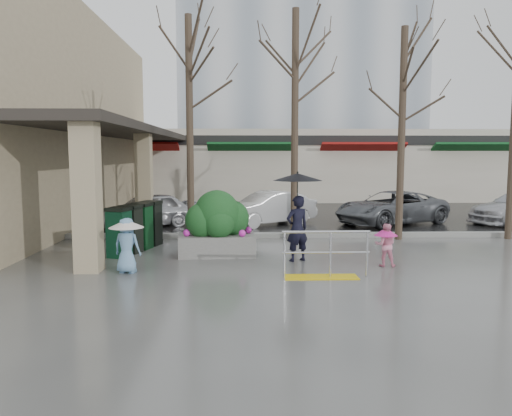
{
  "coord_description": "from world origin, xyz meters",
  "views": [
    {
      "loc": [
        -0.39,
        -11.76,
        2.67
      ],
      "look_at": [
        -0.06,
        0.84,
        1.3
      ],
      "focal_mm": 35.0,
      "sensor_mm": 36.0,
      "label": 1
    }
  ],
  "objects_px": {
    "tree_midwest": "(295,69)",
    "car_a": "(146,210)",
    "tree_west": "(189,73)",
    "planter": "(217,224)",
    "news_boxes": "(136,227)",
    "car_b": "(268,208)",
    "child_blue": "(127,240)",
    "child_pink": "(386,242)",
    "car_c": "(391,208)",
    "handrail": "(324,260)",
    "tree_mideast": "(403,82)",
    "woman": "(297,208)"
  },
  "relations": [
    {
      "from": "tree_mideast",
      "to": "news_boxes",
      "type": "relative_size",
      "value": 2.73
    },
    {
      "from": "news_boxes",
      "to": "woman",
      "type": "bearing_deg",
      "value": -2.31
    },
    {
      "from": "planter",
      "to": "car_a",
      "type": "height_order",
      "value": "planter"
    },
    {
      "from": "tree_mideast",
      "to": "car_b",
      "type": "bearing_deg",
      "value": 140.08
    },
    {
      "from": "tree_mideast",
      "to": "woman",
      "type": "bearing_deg",
      "value": -138.68
    },
    {
      "from": "tree_mideast",
      "to": "car_a",
      "type": "bearing_deg",
      "value": 161.1
    },
    {
      "from": "planter",
      "to": "woman",
      "type": "bearing_deg",
      "value": -20.44
    },
    {
      "from": "child_blue",
      "to": "tree_mideast",
      "type": "bearing_deg",
      "value": -136.08
    },
    {
      "from": "tree_west",
      "to": "handrail",
      "type": "bearing_deg",
      "value": -55.01
    },
    {
      "from": "car_a",
      "to": "tree_midwest",
      "type": "bearing_deg",
      "value": 35.19
    },
    {
      "from": "car_b",
      "to": "child_blue",
      "type": "bearing_deg",
      "value": -59.21
    },
    {
      "from": "tree_west",
      "to": "car_a",
      "type": "distance_m",
      "value": 5.65
    },
    {
      "from": "tree_midwest",
      "to": "planter",
      "type": "distance_m",
      "value": 5.49
    },
    {
      "from": "child_pink",
      "to": "child_blue",
      "type": "relative_size",
      "value": 0.82
    },
    {
      "from": "woman",
      "to": "child_blue",
      "type": "distance_m",
      "value": 4.16
    },
    {
      "from": "planter",
      "to": "news_boxes",
      "type": "distance_m",
      "value": 2.39
    },
    {
      "from": "car_b",
      "to": "car_c",
      "type": "relative_size",
      "value": 0.84
    },
    {
      "from": "handrail",
      "to": "tree_mideast",
      "type": "xyz_separation_m",
      "value": [
        3.14,
        4.8,
        4.48
      ]
    },
    {
      "from": "tree_mideast",
      "to": "tree_west",
      "type": "bearing_deg",
      "value": -180.0
    },
    {
      "from": "tree_west",
      "to": "child_pink",
      "type": "height_order",
      "value": "tree_west"
    },
    {
      "from": "woman",
      "to": "handrail",
      "type": "bearing_deg",
      "value": 79.48
    },
    {
      "from": "tree_west",
      "to": "child_blue",
      "type": "xyz_separation_m",
      "value": [
        -1.0,
        -4.26,
        -4.33
      ]
    },
    {
      "from": "woman",
      "to": "child_pink",
      "type": "distance_m",
      "value": 2.27
    },
    {
      "from": "woman",
      "to": "car_b",
      "type": "distance_m",
      "value": 6.47
    },
    {
      "from": "tree_midwest",
      "to": "tree_mideast",
      "type": "height_order",
      "value": "tree_midwest"
    },
    {
      "from": "tree_midwest",
      "to": "car_a",
      "type": "relative_size",
      "value": 1.89
    },
    {
      "from": "child_pink",
      "to": "woman",
      "type": "bearing_deg",
      "value": -5.97
    },
    {
      "from": "woman",
      "to": "tree_west",
      "type": "bearing_deg",
      "value": -70.39
    },
    {
      "from": "car_a",
      "to": "child_pink",
      "type": "bearing_deg",
      "value": 20.76
    },
    {
      "from": "car_c",
      "to": "car_a",
      "type": "bearing_deg",
      "value": -114.94
    },
    {
      "from": "tree_midwest",
      "to": "car_b",
      "type": "height_order",
      "value": "tree_midwest"
    },
    {
      "from": "handrail",
      "to": "car_b",
      "type": "height_order",
      "value": "car_b"
    },
    {
      "from": "tree_mideast",
      "to": "news_boxes",
      "type": "xyz_separation_m",
      "value": [
        -7.84,
        -1.65,
        -4.21
      ]
    },
    {
      "from": "handrail",
      "to": "tree_midwest",
      "type": "relative_size",
      "value": 0.27
    },
    {
      "from": "handrail",
      "to": "woman",
      "type": "bearing_deg",
      "value": 103.4
    },
    {
      "from": "tree_midwest",
      "to": "car_a",
      "type": "height_order",
      "value": "tree_midwest"
    },
    {
      "from": "handrail",
      "to": "tree_west",
      "type": "distance_m",
      "value": 7.52
    },
    {
      "from": "child_pink",
      "to": "car_c",
      "type": "distance_m",
      "value": 7.47
    },
    {
      "from": "tree_midwest",
      "to": "car_a",
      "type": "bearing_deg",
      "value": 150.66
    },
    {
      "from": "handrail",
      "to": "child_pink",
      "type": "distance_m",
      "value": 1.95
    },
    {
      "from": "child_pink",
      "to": "news_boxes",
      "type": "xyz_separation_m",
      "value": [
        -6.34,
        2.1,
        0.07
      ]
    },
    {
      "from": "tree_mideast",
      "to": "woman",
      "type": "relative_size",
      "value": 2.9
    },
    {
      "from": "child_pink",
      "to": "car_b",
      "type": "distance_m",
      "value": 7.47
    },
    {
      "from": "tree_midwest",
      "to": "planter",
      "type": "bearing_deg",
      "value": -133.83
    },
    {
      "from": "tree_mideast",
      "to": "planter",
      "type": "bearing_deg",
      "value": -157.02
    },
    {
      "from": "tree_midwest",
      "to": "car_a",
      "type": "xyz_separation_m",
      "value": [
        -5.14,
        2.89,
        -4.6
      ]
    },
    {
      "from": "handrail",
      "to": "tree_mideast",
      "type": "height_order",
      "value": "tree_mideast"
    },
    {
      "from": "car_a",
      "to": "tree_west",
      "type": "bearing_deg",
      "value": 8.41
    },
    {
      "from": "car_c",
      "to": "tree_west",
      "type": "bearing_deg",
      "value": -93.02
    },
    {
      "from": "handrail",
      "to": "news_boxes",
      "type": "height_order",
      "value": "news_boxes"
    }
  ]
}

